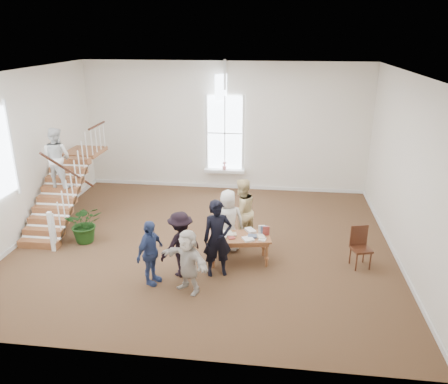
# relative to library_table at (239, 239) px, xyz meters

# --- Properties ---
(ground) EXTENTS (10.00, 10.00, 0.00)m
(ground) POSITION_rel_library_table_xyz_m (-1.01, 0.93, -0.63)
(ground) COLOR #482F1C
(ground) RESTS_ON ground
(room_shell) EXTENTS (10.49, 10.00, 10.00)m
(room_shell) POSITION_rel_library_table_xyz_m (-1.01, 5.32, -0.22)
(room_shell) COLOR white
(room_shell) RESTS_ON ground
(staircase) EXTENTS (1.10, 4.10, 2.92)m
(staircase) POSITION_rel_library_table_xyz_m (-5.35, 1.67, 0.99)
(staircase) COLOR brown
(staircase) RESTS_ON ground
(library_table) EXTENTS (1.61, 1.00, 0.77)m
(library_table) POSITION_rel_library_table_xyz_m (0.00, 0.00, 0.00)
(library_table) COLOR brown
(library_table) RESTS_ON ground
(police_officer) EXTENTS (0.79, 0.64, 1.86)m
(police_officer) POSITION_rel_library_table_xyz_m (-0.44, -0.65, 0.31)
(police_officer) COLOR black
(police_officer) RESTS_ON ground
(elderly_woman) EXTENTS (0.90, 0.67, 1.66)m
(elderly_woman) POSITION_rel_library_table_xyz_m (-0.34, 0.60, 0.20)
(elderly_woman) COLOR white
(elderly_woman) RESTS_ON ground
(person_yellow) EXTENTS (1.11, 1.10, 1.81)m
(person_yellow) POSITION_rel_library_table_xyz_m (-0.04, 1.10, 0.28)
(person_yellow) COLOR beige
(person_yellow) RESTS_ON ground
(woman_cluster_a) EXTENTS (0.66, 0.98, 1.54)m
(woman_cluster_a) POSITION_rel_library_table_xyz_m (-1.88, -1.22, 0.14)
(woman_cluster_a) COLOR navy
(woman_cluster_a) RESTS_ON ground
(woman_cluster_b) EXTENTS (1.14, 1.15, 1.59)m
(woman_cluster_b) POSITION_rel_library_table_xyz_m (-1.28, -0.77, 0.17)
(woman_cluster_b) COLOR black
(woman_cluster_b) RESTS_ON ground
(woman_cluster_c) EXTENTS (1.37, 1.11, 1.47)m
(woman_cluster_c) POSITION_rel_library_table_xyz_m (-0.98, -1.42, 0.11)
(woman_cluster_c) COLOR silver
(woman_cluster_c) RESTS_ON ground
(floor_plant) EXTENTS (1.20, 1.12, 1.08)m
(floor_plant) POSITION_rel_library_table_xyz_m (-4.24, 0.60, -0.09)
(floor_plant) COLOR #183C13
(floor_plant) RESTS_ON ground
(side_chair) EXTENTS (0.54, 0.54, 1.02)m
(side_chair) POSITION_rel_library_table_xyz_m (2.95, 0.21, -0.06)
(side_chair) COLOR #39190F
(side_chair) RESTS_ON ground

